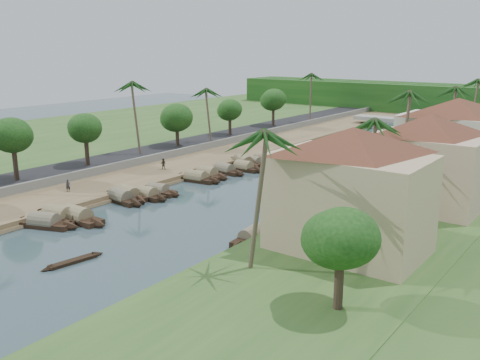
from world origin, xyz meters
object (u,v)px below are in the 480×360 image
Objects in this scene: building_near at (350,189)px; sampan_1 at (58,217)px; bridge at (419,123)px; person_near at (68,186)px; sampan_0 at (44,223)px.

sampan_1 is at bearing -165.30° from building_near.
person_near is (-16.06, -75.75, -0.20)m from bridge.
person_near is (-35.05, -1.75, -4.86)m from building_near.
sampan_1 is (-0.67, 2.06, 0.01)m from sampan_0.
sampan_1 is 8.54m from person_near.
sampan_0 is at bearing -98.05° from person_near.
sampan_0 is at bearing -96.31° from bridge.
bridge is at bearing 62.72° from sampan_0.
building_near reaches higher than bridge.
building_near is at bearing 5.01° from sampan_1.
bridge is 77.44m from person_near.
person_near is at bearing -101.97° from bridge.
bridge is 1.89× the size of building_near.
building_near is at bearing -75.61° from bridge.
bridge reaches higher than sampan_0.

